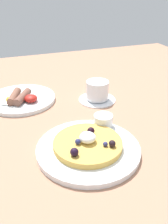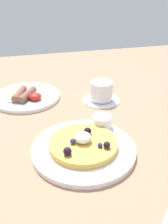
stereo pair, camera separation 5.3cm
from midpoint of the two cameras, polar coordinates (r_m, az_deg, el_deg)
The scene contains 8 objects.
ground_plane at distance 71.71cm, azimuth 0.86°, elevation -3.88°, with size 155.34×148.79×3.00cm, color #A6765C.
pancake_plate at distance 60.28cm, azimuth 2.46°, elevation -8.58°, with size 24.93×24.93×1.38cm, color white.
pancake_with_berries at distance 59.29cm, azimuth 2.38°, elevation -7.27°, with size 16.54×16.54×3.86cm.
syrup_ramekin at distance 66.77cm, azimuth 6.49°, elevation -2.18°, with size 5.14×5.14×3.27cm.
breakfast_plate at distance 87.10cm, azimuth -11.41°, elevation 3.42°, with size 22.77×22.77×1.27cm, color white.
fried_breakfast at distance 84.18cm, azimuth -11.83°, elevation 3.75°, with size 12.17×10.76×2.69cm.
coffee_saucer at distance 84.38cm, azimuth 5.75°, elevation 2.80°, with size 12.49×12.49×0.72cm, color white.
coffee_cup at distance 83.06cm, azimuth 5.85°, elevation 5.03°, with size 7.51×10.57×6.07cm.
Camera 2 is at (-13.84, -58.72, 37.46)cm, focal length 39.74 mm.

